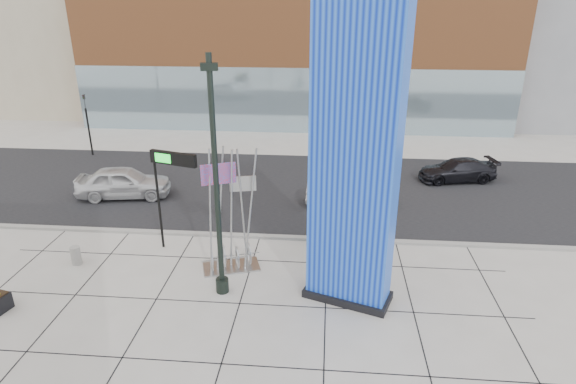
# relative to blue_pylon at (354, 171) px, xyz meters

# --- Properties ---
(ground) EXTENTS (160.00, 160.00, 0.00)m
(ground) POSITION_rel_blue_pylon_xyz_m (-4.77, 0.32, -4.80)
(ground) COLOR #9E9991
(ground) RESTS_ON ground
(street_asphalt) EXTENTS (80.00, 12.00, 0.02)m
(street_asphalt) POSITION_rel_blue_pylon_xyz_m (-4.77, 10.32, -4.79)
(street_asphalt) COLOR black
(street_asphalt) RESTS_ON ground
(curb_edge) EXTENTS (80.00, 0.30, 0.12)m
(curb_edge) POSITION_rel_blue_pylon_xyz_m (-4.77, 4.32, -4.74)
(curb_edge) COLOR gray
(curb_edge) RESTS_ON ground
(tower_podium) EXTENTS (34.00, 10.00, 11.00)m
(tower_podium) POSITION_rel_blue_pylon_xyz_m (-3.77, 27.32, 0.70)
(tower_podium) COLOR #A95E31
(tower_podium) RESTS_ON ground
(tower_glass_front) EXTENTS (34.00, 0.60, 5.00)m
(tower_glass_front) POSITION_rel_blue_pylon_xyz_m (-3.77, 22.52, -2.30)
(tower_glass_front) COLOR #8CA5B2
(tower_glass_front) RESTS_ON ground
(blue_pylon) EXTENTS (3.26, 2.26, 9.94)m
(blue_pylon) POSITION_rel_blue_pylon_xyz_m (0.00, 0.00, 0.00)
(blue_pylon) COLOR #0B28B2
(blue_pylon) RESTS_ON ground
(lamp_post) EXTENTS (0.56, 0.46, 8.43)m
(lamp_post) POSITION_rel_blue_pylon_xyz_m (-4.52, 0.01, -1.35)
(lamp_post) COLOR black
(lamp_post) RESTS_ON ground
(public_art_sculpture) EXTENTS (2.42, 1.71, 4.97)m
(public_art_sculpture) POSITION_rel_blue_pylon_xyz_m (-4.52, 1.68, -3.50)
(public_art_sculpture) COLOR #AAADAF
(public_art_sculpture) RESTS_ON ground
(concrete_bollard) EXTENTS (0.39, 0.39, 0.76)m
(concrete_bollard) POSITION_rel_blue_pylon_xyz_m (-10.77, 1.43, -4.42)
(concrete_bollard) COLOR gray
(concrete_bollard) RESTS_ON ground
(overhead_street_sign) EXTENTS (2.01, 0.78, 4.36)m
(overhead_street_sign) POSITION_rel_blue_pylon_xyz_m (-7.03, 3.11, -1.06)
(overhead_street_sign) COLOR black
(overhead_street_sign) RESTS_ON ground
(round_planter_east) EXTENTS (0.90, 0.90, 2.26)m
(round_planter_east) POSITION_rel_blue_pylon_xyz_m (0.45, 3.92, -3.74)
(round_planter_east) COLOR #86B5AB
(round_planter_east) RESTS_ON ground
(round_planter_mid) EXTENTS (0.88, 0.88, 2.21)m
(round_planter_mid) POSITION_rel_blue_pylon_xyz_m (-0.60, 3.92, -3.76)
(round_planter_mid) COLOR #86B5AB
(round_planter_mid) RESTS_ON ground
(round_planter_west) EXTENTS (1.01, 1.01, 2.52)m
(round_planter_west) POSITION_rel_blue_pylon_xyz_m (-0.97, 3.92, -3.61)
(round_planter_west) COLOR #86B5AB
(round_planter_west) RESTS_ON ground
(car_white_west) EXTENTS (5.10, 2.70, 1.65)m
(car_white_west) POSITION_rel_blue_pylon_xyz_m (-11.61, 8.36, -3.98)
(car_white_west) COLOR silver
(car_white_west) RESTS_ON ground
(car_silver_mid) EXTENTS (4.21, 1.50, 1.38)m
(car_silver_mid) POSITION_rel_blue_pylon_xyz_m (0.20, 8.14, -4.11)
(car_silver_mid) COLOR #989A9F
(car_silver_mid) RESTS_ON ground
(car_dark_east) EXTENTS (4.67, 2.59, 1.28)m
(car_dark_east) POSITION_rel_blue_pylon_xyz_m (6.65, 12.40, -4.16)
(car_dark_east) COLOR black
(car_dark_east) RESTS_ON ground
(traffic_signal) EXTENTS (0.15, 0.18, 4.10)m
(traffic_signal) POSITION_rel_blue_pylon_xyz_m (-16.77, 15.32, -2.50)
(traffic_signal) COLOR black
(traffic_signal) RESTS_ON ground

